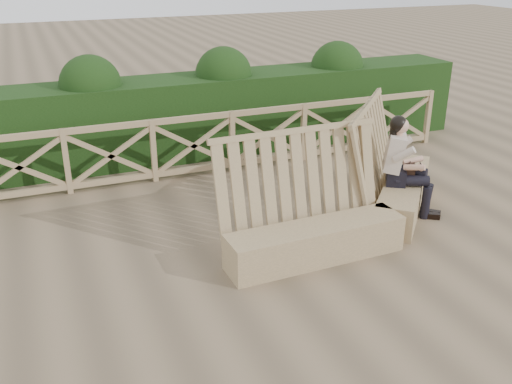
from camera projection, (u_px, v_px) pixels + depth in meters
name	position (u px, v px, depth m)	size (l,w,h in m)	color
ground	(274.00, 268.00, 7.20)	(60.00, 60.00, 0.00)	brown
bench	(360.00, 203.00, 8.04)	(4.20, 2.41, 1.62)	olive
woman	(403.00, 163.00, 8.39)	(0.92, 0.80, 1.53)	black
guardrail	(194.00, 146.00, 9.97)	(10.10, 0.09, 1.10)	#9C7E5B
hedge	(175.00, 118.00, 10.92)	(12.00, 1.20, 1.50)	black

